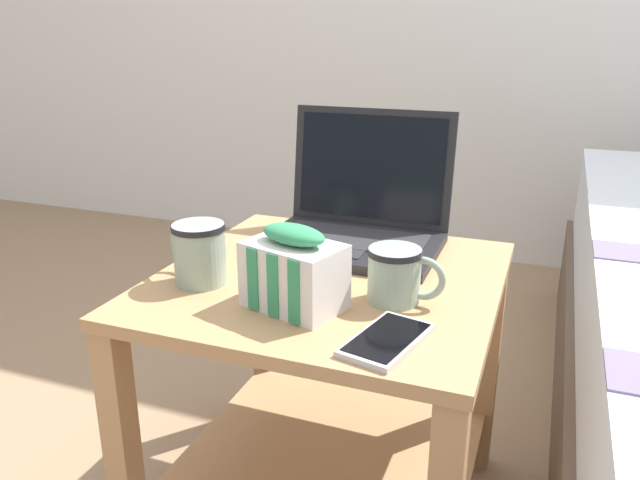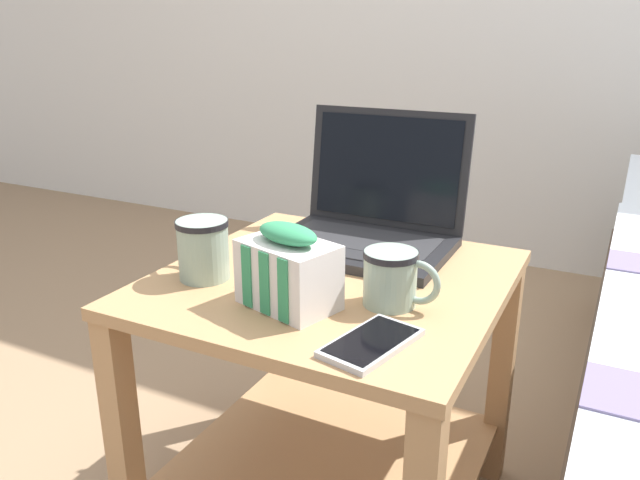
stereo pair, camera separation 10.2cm
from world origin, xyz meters
The scene contains 6 objects.
bedside_table centered at (0.00, 0.00, 0.33)m, with size 0.58×0.59×0.51m.
laptop centered at (-0.01, 0.19, 0.57)m, with size 0.34×0.28×0.26m.
mug_front_left centered at (-0.20, -0.10, 0.57)m, with size 0.13×0.09×0.10m.
mug_front_right centered at (0.13, -0.06, 0.56)m, with size 0.12×0.09×0.09m.
snack_bag centered at (-0.01, -0.14, 0.57)m, with size 0.17×0.13×0.13m.
cell_phone centered at (0.16, -0.20, 0.52)m, with size 0.11×0.16×0.01m.
Camera 1 is at (0.35, -0.95, 0.93)m, focal length 35.00 mm.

